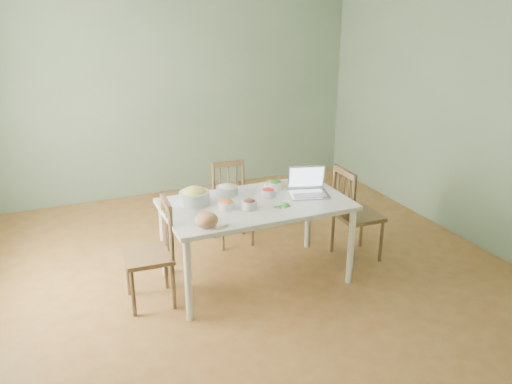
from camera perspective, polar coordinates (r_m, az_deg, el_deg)
name	(u,v)px	position (r m, az deg, el deg)	size (l,w,h in m)	color
floor	(247,269)	(5.29, -0.93, -8.35)	(5.00, 5.00, 0.00)	brown
wall_back	(174,93)	(7.11, -8.84, 10.57)	(5.00, 0.00, 2.70)	gray
wall_front	(438,255)	(2.77, 19.14, -6.46)	(5.00, 0.00, 2.70)	gray
wall_right	(460,114)	(6.15, 21.27, 7.88)	(0.00, 5.00, 2.70)	gray
dining_table	(256,241)	(4.95, 0.00, -5.36)	(1.68, 0.94, 0.79)	white
chair_far	(233,205)	(5.66, -2.49, -1.41)	(0.39, 0.37, 0.88)	#3E2817
chair_left	(148,253)	(4.64, -11.62, -6.53)	(0.42, 0.40, 0.95)	#3E2817
chair_right	(358,213)	(5.42, 11.02, -2.26)	(0.43, 0.41, 0.97)	#3E2817
bread_boule	(207,220)	(4.28, -5.38, -3.02)	(0.19, 0.19, 0.12)	#A57849
butter_stick	(222,227)	(4.27, -3.68, -3.76)	(0.10, 0.03, 0.03)	silver
bowl_squash	(194,196)	(4.75, -6.71, -0.40)	(0.27, 0.27, 0.16)	gold
bowl_carrot	(227,204)	(4.64, -3.21, -1.34)	(0.15, 0.15, 0.08)	orange
bowl_onion	(227,189)	(4.95, -3.16, 0.27)	(0.20, 0.20, 0.11)	beige
bowl_mushroom	(249,204)	(4.63, -0.75, -1.29)	(0.14, 0.14, 0.09)	black
bowl_redpep	(268,192)	(4.92, 1.35, 0.00)	(0.14, 0.14, 0.08)	red
bowl_broccoli	(275,184)	(5.12, 2.12, 0.88)	(0.14, 0.14, 0.09)	#143C12
flatbread	(275,184)	(5.22, 2.12, 0.88)	(0.22, 0.22, 0.02)	#D2C289
basil_bunch	(282,205)	(4.70, 2.79, -1.42)	(0.18, 0.18, 0.02)	#195A1A
laptop	(310,183)	(4.93, 5.83, 0.98)	(0.36, 0.30, 0.25)	silver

